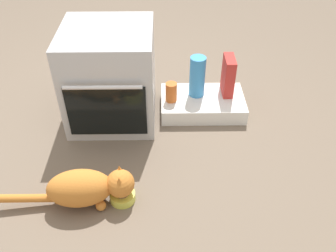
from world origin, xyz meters
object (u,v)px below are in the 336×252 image
at_px(pantry_cabinet, 202,103).
at_px(cat, 87,187).
at_px(oven, 110,76).
at_px(water_bottle, 197,77).
at_px(cereal_box, 228,76).
at_px(sauce_jar, 171,92).
at_px(food_bowl, 123,196).

height_order(pantry_cabinet, cat, cat).
height_order(oven, water_bottle, oven).
bearing_deg(cat, cereal_box, 41.59).
relative_size(cereal_box, sauce_jar, 2.00).
relative_size(pantry_cabinet, cat, 0.80).
relative_size(oven, cereal_box, 2.34).
bearing_deg(food_bowl, oven, 98.90).
bearing_deg(oven, pantry_cabinet, 4.55).
bearing_deg(sauce_jar, oven, -177.66).
height_order(oven, pantry_cabinet, oven).
bearing_deg(cereal_box, water_bottle, -173.69).
bearing_deg(cereal_box, oven, -172.05).
height_order(food_bowl, water_bottle, water_bottle).
height_order(pantry_cabinet, food_bowl, pantry_cabinet).
relative_size(pantry_cabinet, food_bowl, 4.17).
distance_m(pantry_cabinet, sauce_jar, 0.26).
bearing_deg(pantry_cabinet, water_bottle, 139.70).
relative_size(sauce_jar, water_bottle, 0.47).
distance_m(sauce_jar, water_bottle, 0.21).
distance_m(oven, pantry_cabinet, 0.69).
xyz_separation_m(oven, cereal_box, (0.81, 0.11, -0.07)).
height_order(pantry_cabinet, water_bottle, water_bottle).
height_order(cat, cereal_box, cereal_box).
height_order(sauce_jar, water_bottle, water_bottle).
distance_m(cat, sauce_jar, 0.94).
relative_size(oven, cat, 0.88).
xyz_separation_m(pantry_cabinet, cat, (-0.70, -0.84, 0.06)).
distance_m(food_bowl, cat, 0.20).
bearing_deg(pantry_cabinet, oven, -175.45).
bearing_deg(water_bottle, pantry_cabinet, -40.30).
bearing_deg(oven, food_bowl, -81.10).
relative_size(cat, water_bottle, 2.48).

